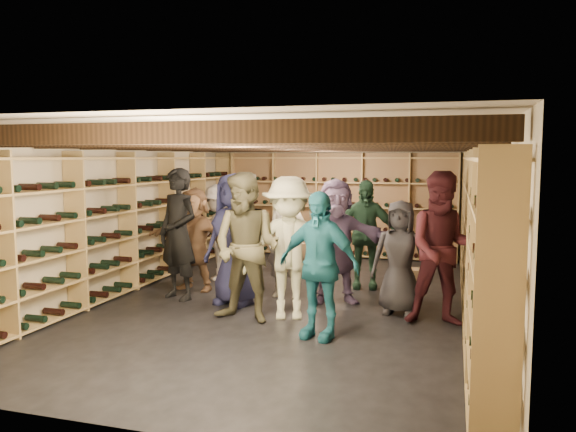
% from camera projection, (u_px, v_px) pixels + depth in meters
% --- Properties ---
extents(ground, '(8.00, 8.00, 0.00)m').
position_uv_depth(ground, '(287.00, 301.00, 8.07)').
color(ground, black).
rests_on(ground, ground).
extents(walls, '(5.52, 8.02, 2.40)m').
position_uv_depth(walls, '(287.00, 219.00, 7.95)').
color(walls, beige).
rests_on(walls, ground).
extents(ceiling, '(5.50, 8.00, 0.01)m').
position_uv_depth(ceiling, '(287.00, 133.00, 7.82)').
color(ceiling, beige).
rests_on(ceiling, walls).
extents(ceiling_joists, '(5.40, 7.12, 0.18)m').
position_uv_depth(ceiling_joists, '(287.00, 143.00, 7.84)').
color(ceiling_joists, black).
rests_on(ceiling_joists, ground).
extents(wine_rack_left, '(0.32, 7.50, 2.15)m').
position_uv_depth(wine_rack_left, '(128.00, 221.00, 8.69)').
color(wine_rack_left, tan).
rests_on(wine_rack_left, ground).
extents(wine_rack_right, '(0.32, 7.50, 2.15)m').
position_uv_depth(wine_rack_right, '(477.00, 234.00, 7.23)').
color(wine_rack_right, tan).
rests_on(wine_rack_right, ground).
extents(wine_rack_back, '(4.70, 0.30, 2.15)m').
position_uv_depth(wine_rack_back, '(340.00, 205.00, 11.61)').
color(wine_rack_back, tan).
rests_on(wine_rack_back, ground).
extents(crate_stack_left, '(0.50, 0.33, 0.68)m').
position_uv_depth(crate_stack_left, '(318.00, 250.00, 10.47)').
color(crate_stack_left, tan).
rests_on(crate_stack_left, ground).
extents(crate_stack_right, '(0.58, 0.46, 0.51)m').
position_uv_depth(crate_stack_right, '(291.00, 257.00, 10.24)').
color(crate_stack_right, tan).
rests_on(crate_stack_right, ground).
extents(crate_loose, '(0.50, 0.33, 0.17)m').
position_uv_depth(crate_loose, '(409.00, 274.00, 9.58)').
color(crate_loose, tan).
rests_on(crate_loose, ground).
extents(person_1, '(0.82, 0.68, 1.91)m').
position_uv_depth(person_1, '(178.00, 234.00, 8.14)').
color(person_1, black).
rests_on(person_1, ground).
extents(person_2, '(1.00, 0.83, 1.89)m').
position_uv_depth(person_2, '(246.00, 247.00, 7.01)').
color(person_2, brown).
rests_on(person_2, ground).
extents(person_3, '(1.32, 0.99, 1.82)m').
position_uv_depth(person_3, '(289.00, 248.00, 7.16)').
color(person_3, beige).
rests_on(person_3, ground).
extents(person_4, '(1.06, 0.63, 1.69)m').
position_uv_depth(person_4, '(319.00, 265.00, 6.38)').
color(person_4, '#206F83').
rests_on(person_4, ground).
extents(person_5, '(1.54, 0.67, 1.61)m').
position_uv_depth(person_5, '(194.00, 239.00, 8.72)').
color(person_5, brown).
rests_on(person_5, ground).
extents(person_6, '(1.02, 0.78, 1.85)m').
position_uv_depth(person_6, '(235.00, 239.00, 7.86)').
color(person_6, '#22244C').
rests_on(person_6, ground).
extents(person_7, '(0.61, 0.41, 1.64)m').
position_uv_depth(person_7, '(287.00, 242.00, 8.25)').
color(person_7, gray).
rests_on(person_7, ground).
extents(person_8, '(1.00, 0.83, 1.90)m').
position_uv_depth(person_8, '(444.00, 249.00, 6.85)').
color(person_8, '#41161C').
rests_on(person_8, ground).
extents(person_9, '(1.20, 0.98, 1.62)m').
position_uv_depth(person_9, '(219.00, 233.00, 9.35)').
color(person_9, beige).
rests_on(person_9, ground).
extents(person_10, '(1.05, 0.56, 1.71)m').
position_uv_depth(person_10, '(364.00, 234.00, 8.84)').
color(person_10, '#295137').
rests_on(person_10, ground).
extents(person_11, '(1.72, 1.02, 1.77)m').
position_uv_depth(person_11, '(336.00, 241.00, 7.95)').
color(person_11, slate).
rests_on(person_11, ground).
extents(person_12, '(0.77, 0.53, 1.51)m').
position_uv_depth(person_12, '(400.00, 257.00, 7.39)').
color(person_12, '#343338').
rests_on(person_12, ground).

